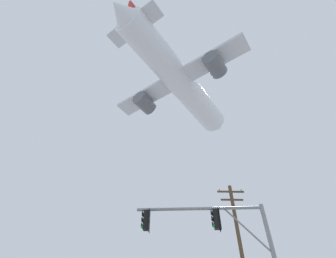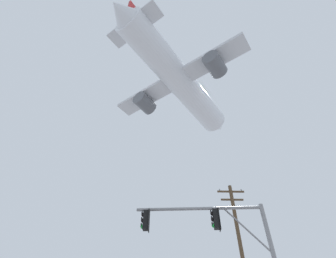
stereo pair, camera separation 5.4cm
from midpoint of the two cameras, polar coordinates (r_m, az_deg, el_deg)
signal_pole_near at (r=12.17m, az=12.39°, el=-23.78°), size 6.13×0.72×6.24m
utility_pole at (r=19.76m, az=16.82°, el=-26.14°), size 2.20×0.28×10.91m
airplane at (r=40.97m, az=2.56°, el=11.22°), size 21.83×26.99×8.43m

